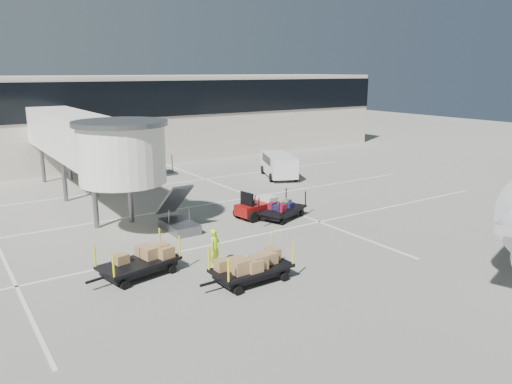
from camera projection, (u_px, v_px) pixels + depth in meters
ground at (251, 253)px, 23.86m from camera, size 140.00×140.00×0.00m
lane_markings at (161, 210)px, 31.06m from camera, size 40.00×30.00×0.02m
terminal at (75, 118)px, 46.94m from camera, size 64.00×12.11×15.20m
jet_bridge at (88, 141)px, 30.65m from camera, size 5.70×20.40×6.03m
baggage_tug at (257, 207)px, 29.53m from camera, size 2.66×1.92×1.64m
suitcase_cart at (282, 211)px, 29.19m from camera, size 3.79×2.51×1.47m
box_cart_near at (250, 267)px, 20.43m from camera, size 4.08×1.74×1.59m
box_cart_far at (137, 263)px, 21.00m from camera, size 4.15×2.27×1.59m
ground_worker at (215, 248)px, 22.03m from camera, size 0.75×0.67×1.73m
minivan at (278, 163)px, 40.61m from camera, size 3.75×5.32×1.87m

